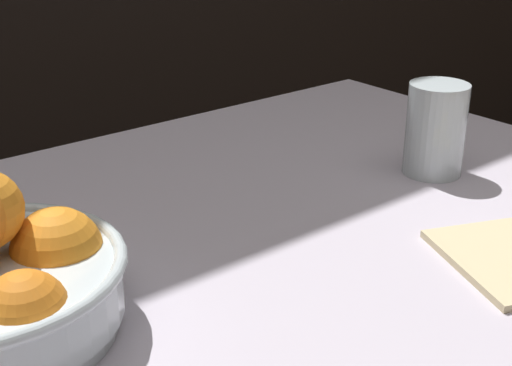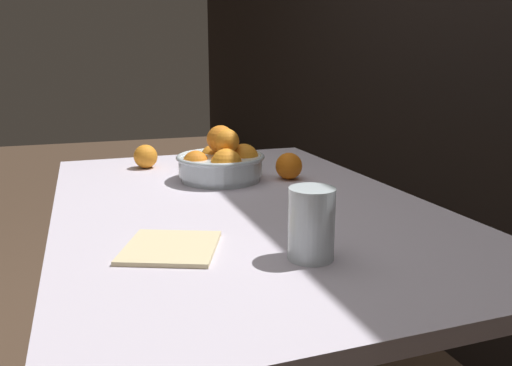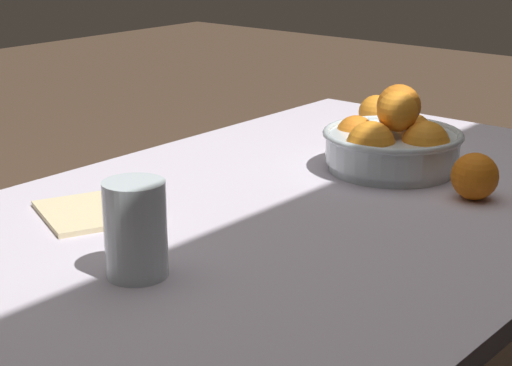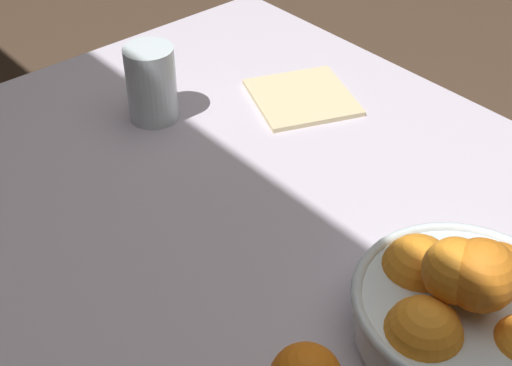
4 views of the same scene
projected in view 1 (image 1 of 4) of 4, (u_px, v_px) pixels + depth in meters
dining_table at (209, 333)px, 0.76m from camera, size 1.26×0.83×0.77m
juice_glass at (435, 133)px, 0.93m from camera, size 0.08×0.08×0.12m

